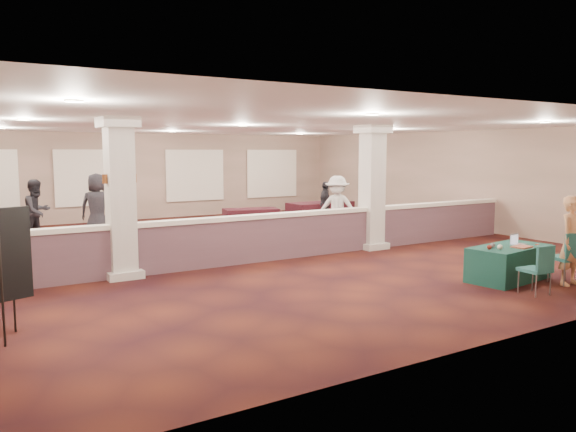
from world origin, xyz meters
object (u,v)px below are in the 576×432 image
attendee_a (37,211)px  attendee_b (337,208)px  far_table_back_center (251,219)px  far_table_back_right (328,213)px  far_table_front_center (278,227)px  conf_chair_main (570,254)px  near_table (509,263)px  attendee_c (325,204)px  woman (572,241)px  far_table_front_right (317,214)px  attendee_d (97,207)px  conf_chair_side (539,266)px

attendee_a → attendee_b: (7.31, -4.00, 0.04)m
attendee_b → far_table_back_center: bearing=153.8°
far_table_back_right → far_table_front_center: bearing=-148.3°
conf_chair_main → attendee_b: (-0.59, 6.60, 0.33)m
near_table → attendee_c: 8.50m
woman → attendee_a: size_ratio=0.96×
conf_chair_main → far_table_back_right: 9.90m
far_table_front_right → far_table_back_right: 0.66m
woman → far_table_back_right: woman is taller
near_table → attendee_c: bearing=72.1°
conf_chair_main → far_table_front_right: size_ratio=0.51×
attendee_b → attendee_d: bearing=-165.6°
conf_chair_side → far_table_front_center: size_ratio=0.53×
near_table → far_table_back_center: (-0.99, 8.95, 0.01)m
conf_chair_side → far_table_front_center: conf_chair_side is taller
near_table → attendee_a: size_ratio=1.00×
conf_chair_main → near_table: bearing=143.4°
near_table → far_table_front_center: far_table_front_center is taller
woman → far_table_back_center: bearing=99.2°
conf_chair_main → attendee_a: bearing=142.2°
woman → attendee_c: bearing=84.4°
conf_chair_side → woman: size_ratio=0.53×
near_table → conf_chair_main: size_ratio=1.74×
conf_chair_side → far_table_back_right: (2.65, 9.99, -0.15)m
woman → far_table_front_right: size_ratio=0.87×
near_table → attendee_a: bearing=119.0°
far_table_front_right → far_table_back_center: (-2.45, 0.20, -0.05)m
conf_chair_side → attendee_b: attendee_b is taller
far_table_back_center → attendee_c: bearing=-13.4°
near_table → attendee_a: (-7.24, 9.75, 0.55)m
far_table_front_right → far_table_back_right: far_table_front_right is taller
far_table_front_right → attendee_c: size_ratio=1.29×
far_table_front_right → attendee_b: (-1.39, -3.00, 0.53)m
woman → attendee_a: attendee_a is taller
attendee_c → far_table_front_center: bearing=170.6°
conf_chair_main → far_table_front_center: (-1.83, 7.79, -0.26)m
near_table → attendee_a: attendee_a is taller
attendee_b → attendee_c: (1.45, 2.60, -0.16)m
woman → attendee_c: 9.28m
attendee_a → attendee_c: 8.87m
near_table → conf_chair_main: bearing=-59.7°
near_table → far_table_back_right: far_table_back_right is taller
far_table_back_center → attendee_b: (1.06, -3.20, 0.58)m
woman → far_table_front_right: (0.80, 9.63, -0.45)m
near_table → woman: 1.22m
near_table → conf_chair_side: (-0.56, -1.04, 0.19)m
far_table_front_center → attendee_d: attendee_d is taller
attendee_b → conf_chair_main: bearing=-39.4°
far_table_front_center → near_table: bearing=-80.4°
far_table_back_center → far_table_back_right: (3.08, 0.00, 0.03)m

